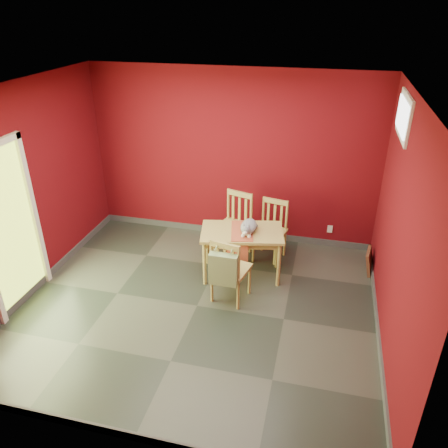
% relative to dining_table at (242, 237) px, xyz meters
% --- Properties ---
extents(ground, '(4.50, 4.50, 0.00)m').
position_rel_dining_table_xyz_m(ground, '(-0.40, -0.86, -0.61)').
color(ground, '#2D342D').
rests_on(ground, ground).
extents(room_shell, '(4.50, 4.50, 4.50)m').
position_rel_dining_table_xyz_m(room_shell, '(-0.40, -0.86, -0.56)').
color(room_shell, '#59090F').
rests_on(room_shell, ground).
extents(doorway, '(0.06, 1.01, 2.13)m').
position_rel_dining_table_xyz_m(doorway, '(-2.63, -1.26, 0.51)').
color(doorway, '#B7D838').
rests_on(doorway, ground).
extents(window, '(0.05, 0.90, 0.50)m').
position_rel_dining_table_xyz_m(window, '(1.82, 0.14, 1.74)').
color(window, white).
rests_on(window, room_shell).
extents(outlet_plate, '(0.08, 0.02, 0.12)m').
position_rel_dining_table_xyz_m(outlet_plate, '(1.20, 1.12, -0.31)').
color(outlet_plate, silver).
rests_on(outlet_plate, room_shell).
extents(dining_table, '(1.23, 0.87, 0.70)m').
position_rel_dining_table_xyz_m(dining_table, '(0.00, 0.00, 0.00)').
color(dining_table, '#A8964E').
rests_on(dining_table, ground).
extents(table_runner, '(0.41, 0.67, 0.31)m').
position_rel_dining_table_xyz_m(table_runner, '(0.00, -0.10, 0.04)').
color(table_runner, '#AA4A2E').
rests_on(table_runner, dining_table).
extents(chair_far_left, '(0.58, 0.58, 0.99)m').
position_rel_dining_table_xyz_m(chair_far_left, '(-0.22, 0.54, -0.11)').
color(chair_far_left, '#A8964E').
rests_on(chair_far_left, ground).
extents(chair_far_right, '(0.51, 0.51, 0.92)m').
position_rel_dining_table_xyz_m(chair_far_right, '(0.33, 0.55, -0.14)').
color(chair_far_right, '#A8964E').
rests_on(chair_far_right, ground).
extents(chair_near, '(0.51, 0.51, 0.93)m').
position_rel_dining_table_xyz_m(chair_near, '(-0.03, -0.62, -0.14)').
color(chair_near, '#A8964E').
rests_on(chair_near, ground).
extents(tote_bag, '(0.36, 0.20, 0.49)m').
position_rel_dining_table_xyz_m(tote_bag, '(-0.06, -0.84, -0.01)').
color(tote_bag, '#78945E').
rests_on(tote_bag, chair_near).
extents(cat, '(0.36, 0.50, 0.22)m').
position_rel_dining_table_xyz_m(cat, '(0.09, 0.01, 0.20)').
color(cat, slate).
rests_on(cat, table_runner).
extents(picture_frame, '(0.17, 0.36, 0.34)m').
position_rel_dining_table_xyz_m(picture_frame, '(1.78, 0.50, -0.44)').
color(picture_frame, brown).
rests_on(picture_frame, ground).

